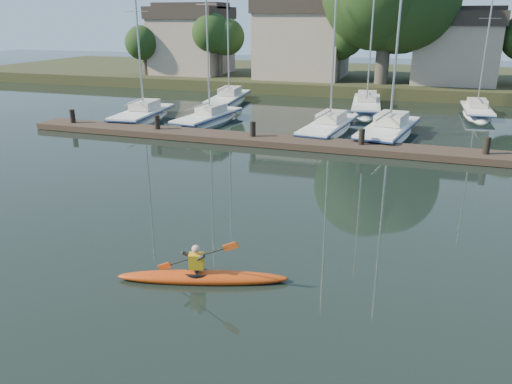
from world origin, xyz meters
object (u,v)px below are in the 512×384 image
(sailboat_0, at_px, (143,123))
(sailboat_2, at_px, (328,135))
(kayak, at_px, (202,275))
(sailboat_1, at_px, (208,125))
(dock, at_px, (305,143))
(sailboat_7, at_px, (476,117))
(sailboat_3, at_px, (388,140))
(sailboat_5, at_px, (228,105))
(sailboat_6, at_px, (366,111))

(sailboat_0, xyz_separation_m, sailboat_2, (12.86, 0.18, 0.02))
(kayak, height_order, sailboat_1, sailboat_1)
(dock, bearing_deg, sailboat_0, 162.38)
(sailboat_0, distance_m, sailboat_7, 23.79)
(sailboat_2, relative_size, sailboat_7, 1.24)
(sailboat_3, bearing_deg, sailboat_7, 68.81)
(dock, distance_m, sailboat_0, 12.96)
(dock, xyz_separation_m, sailboat_7, (9.57, 13.18, -0.37))
(sailboat_0, distance_m, sailboat_1, 4.67)
(sailboat_0, xyz_separation_m, sailboat_1, (4.63, 0.60, 0.03))
(sailboat_0, height_order, sailboat_1, sailboat_1)
(sailboat_1, distance_m, sailboat_5, 8.07)
(sailboat_6, bearing_deg, dock, -103.35)
(sailboat_2, bearing_deg, sailboat_6, 88.36)
(sailboat_0, distance_m, sailboat_5, 9.00)
(sailboat_3, relative_size, sailboat_5, 0.94)
(dock, relative_size, sailboat_0, 2.77)
(kayak, relative_size, dock, 0.13)
(dock, xyz_separation_m, sailboat_5, (-9.38, 12.42, -0.39))
(sailboat_7, bearing_deg, sailboat_2, -136.70)
(kayak, height_order, sailboat_7, sailboat_7)
(sailboat_2, relative_size, sailboat_3, 1.01)
(kayak, height_order, sailboat_2, sailboat_2)
(sailboat_0, relative_size, sailboat_2, 0.86)
(sailboat_7, bearing_deg, sailboat_1, -155.18)
(kayak, relative_size, sailboat_5, 0.30)
(sailboat_0, relative_size, sailboat_7, 1.07)
(sailboat_1, bearing_deg, dock, -23.53)
(sailboat_1, bearing_deg, sailboat_5, 108.76)
(sailboat_2, bearing_deg, sailboat_7, 51.10)
(kayak, distance_m, sailboat_2, 19.27)
(kayak, height_order, sailboat_5, sailboat_5)
(dock, height_order, sailboat_6, sailboat_6)
(sailboat_5, relative_size, sailboat_6, 0.95)
(dock, xyz_separation_m, sailboat_6, (1.73, 13.11, -0.39))
(sailboat_0, height_order, sailboat_2, sailboat_2)
(sailboat_1, height_order, sailboat_7, sailboat_1)
(sailboat_2, height_order, sailboat_3, sailboat_2)
(dock, bearing_deg, sailboat_7, 54.01)
(sailboat_5, bearing_deg, kayak, -75.94)
(kayak, xyz_separation_m, sailboat_7, (8.82, 28.34, -0.35))
(sailboat_1, bearing_deg, sailboat_2, 3.89)
(sailboat_3, distance_m, sailboat_7, 10.75)
(dock, distance_m, sailboat_3, 5.69)
(sailboat_7, bearing_deg, kayak, -109.05)
(dock, relative_size, sailboat_6, 2.14)
(sailboat_3, bearing_deg, kayak, -90.34)
(sailboat_7, bearing_deg, sailboat_6, 178.74)
(sailboat_0, height_order, sailboat_5, sailboat_5)
(dock, height_order, sailboat_5, sailboat_5)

